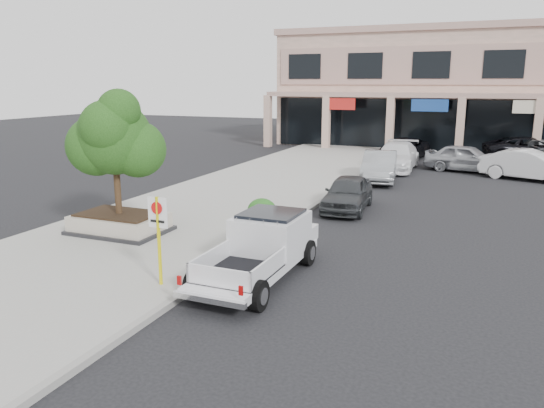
{
  "coord_description": "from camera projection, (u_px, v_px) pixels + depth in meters",
  "views": [
    {
      "loc": [
        5.22,
        -13.44,
        5.22
      ],
      "look_at": [
        -1.0,
        1.5,
        1.5
      ],
      "focal_mm": 35.0,
      "sensor_mm": 36.0,
      "label": 1
    }
  ],
  "objects": [
    {
      "name": "ground",
      "position": [
        284.0,
        268.0,
        15.21
      ],
      "size": [
        120.0,
        120.0,
        0.0
      ],
      "primitive_type": "plane",
      "color": "black",
      "rests_on": "ground"
    },
    {
      "name": "sidewalk",
      "position": [
        215.0,
        206.0,
        22.65
      ],
      "size": [
        8.0,
        52.0,
        0.15
      ],
      "primitive_type": "cube",
      "color": "gray",
      "rests_on": "ground"
    },
    {
      "name": "curb",
      "position": [
        302.0,
        214.0,
        21.18
      ],
      "size": [
        0.2,
        52.0,
        0.15
      ],
      "primitive_type": "cube",
      "color": "gray",
      "rests_on": "ground"
    },
    {
      "name": "strip_mall",
      "position": [
        535.0,
        88.0,
        41.68
      ],
      "size": [
        40.55,
        12.43,
        9.5
      ],
      "color": "tan",
      "rests_on": "ground"
    },
    {
      "name": "planter",
      "position": [
        120.0,
        223.0,
        18.32
      ],
      "size": [
        3.2,
        2.2,
        0.68
      ],
      "color": "black",
      "rests_on": "sidewalk"
    },
    {
      "name": "planter_tree",
      "position": [
        120.0,
        137.0,
        17.75
      ],
      "size": [
        2.9,
        2.55,
        4.0
      ],
      "color": "black",
      "rests_on": "planter"
    },
    {
      "name": "no_parking_sign",
      "position": [
        158.0,
        229.0,
        13.29
      ],
      "size": [
        0.55,
        0.09,
        2.3
      ],
      "color": "yellow",
      "rests_on": "sidewalk"
    },
    {
      "name": "hedge",
      "position": [
        262.0,
        211.0,
        19.41
      ],
      "size": [
        1.1,
        0.99,
        0.93
      ],
      "primitive_type": "ellipsoid",
      "color": "#144816",
      "rests_on": "sidewalk"
    },
    {
      "name": "pickup_truck",
      "position": [
        257.0,
        250.0,
        14.15
      ],
      "size": [
        2.03,
        5.37,
        1.68
      ],
      "primitive_type": null,
      "rotation": [
        0.0,
        0.0,
        -0.01
      ],
      "color": "silver",
      "rests_on": "ground"
    },
    {
      "name": "curb_car_a",
      "position": [
        348.0,
        193.0,
        22.04
      ],
      "size": [
        1.97,
        4.31,
        1.43
      ],
      "primitive_type": "imported",
      "rotation": [
        0.0,
        0.0,
        0.07
      ],
      "color": "#313437",
      "rests_on": "ground"
    },
    {
      "name": "curb_car_b",
      "position": [
        380.0,
        166.0,
        28.54
      ],
      "size": [
        2.33,
        5.04,
        1.6
      ],
      "primitive_type": "imported",
      "rotation": [
        0.0,
        0.0,
        0.14
      ],
      "color": "#96999D",
      "rests_on": "ground"
    },
    {
      "name": "curb_car_c",
      "position": [
        396.0,
        156.0,
        32.22
      ],
      "size": [
        2.4,
        5.71,
        1.65
      ],
      "primitive_type": "imported",
      "rotation": [
        0.0,
        0.0,
        0.02
      ],
      "color": "white",
      "rests_on": "ground"
    },
    {
      "name": "curb_car_d",
      "position": [
        405.0,
        149.0,
        36.64
      ],
      "size": [
        3.05,
        5.54,
        1.47
      ],
      "primitive_type": "imported",
      "rotation": [
        0.0,
        0.0,
        -0.12
      ],
      "color": "black",
      "rests_on": "ground"
    },
    {
      "name": "lot_car_a",
      "position": [
        466.0,
        158.0,
        31.54
      ],
      "size": [
        5.02,
        2.72,
        1.62
      ],
      "primitive_type": "imported",
      "rotation": [
        0.0,
        0.0,
        1.39
      ],
      "color": "#999BA0",
      "rests_on": "ground"
    },
    {
      "name": "lot_car_b",
      "position": [
        529.0,
        165.0,
        28.8
      ],
      "size": [
        5.29,
        3.17,
        1.65
      ],
      "primitive_type": "imported",
      "rotation": [
        0.0,
        0.0,
        1.26
      ],
      "color": "silver",
      "rests_on": "ground"
    },
    {
      "name": "lot_car_d",
      "position": [
        529.0,
        149.0,
        35.92
      ],
      "size": [
        6.32,
        3.98,
        1.63
      ],
      "primitive_type": "imported",
      "rotation": [
        0.0,
        0.0,
        1.8
      ],
      "color": "black",
      "rests_on": "ground"
    }
  ]
}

